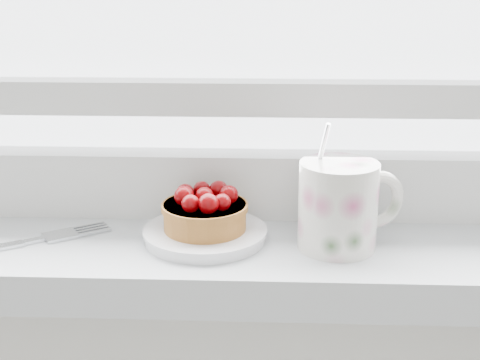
# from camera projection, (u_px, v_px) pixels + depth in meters

# --- Properties ---
(saucer) EXTENTS (0.12, 0.12, 0.01)m
(saucer) POSITION_uv_depth(u_px,v_px,m) (205.00, 234.00, 0.67)
(saucer) COLOR white
(saucer) RESTS_ON windowsill
(raspberry_tart) EXTENTS (0.09, 0.09, 0.04)m
(raspberry_tart) POSITION_uv_depth(u_px,v_px,m) (205.00, 211.00, 0.66)
(raspberry_tart) COLOR brown
(raspberry_tart) RESTS_ON saucer
(floral_mug) EXTENTS (0.12, 0.10, 0.12)m
(floral_mug) POSITION_uv_depth(u_px,v_px,m) (341.00, 204.00, 0.64)
(floral_mug) COLOR silver
(floral_mug) RESTS_ON windowsill
(fork) EXTENTS (0.18, 0.13, 0.00)m
(fork) POSITION_uv_depth(u_px,v_px,m) (5.00, 247.00, 0.65)
(fork) COLOR silver
(fork) RESTS_ON windowsill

